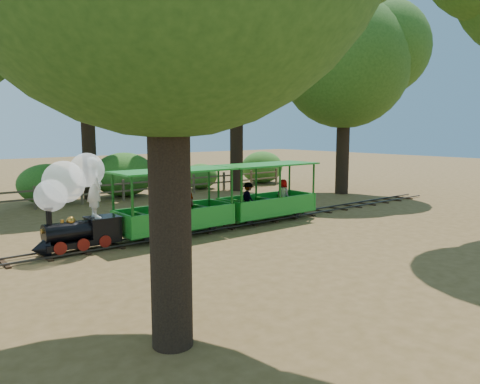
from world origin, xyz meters
TOP-DOWN VIEW (x-y plane):
  - ground at (0.00, 0.00)m, footprint 90.00×90.00m
  - track at (0.00, 0.00)m, footprint 22.00×1.00m
  - locomotive at (-6.16, 0.06)m, footprint 2.42×1.14m
  - carriage_front at (-3.06, -0.03)m, footprint 3.89×1.59m
  - carriage_rear at (0.91, -0.00)m, footprint 3.89×1.59m
  - oak_nc at (-2.04, 9.60)m, footprint 8.82×7.77m
  - oak_ne at (5.47, 7.58)m, footprint 7.66×6.74m
  - oak_e at (8.97, 3.09)m, footprint 8.19×7.21m
  - fence at (0.00, 8.00)m, footprint 18.10×0.10m
  - shrub_west at (-4.11, 9.30)m, footprint 2.62×2.02m
  - shrub_mid_w at (-0.33, 9.30)m, footprint 3.19×2.45m
  - shrub_mid_e at (4.31, 9.30)m, footprint 2.07×1.59m
  - shrub_east at (9.00, 9.30)m, footprint 2.87×2.20m

SIDE VIEW (x-z plane):
  - ground at x=0.00m, z-range 0.00..0.00m
  - track at x=0.00m, z-range 0.02..0.12m
  - fence at x=0.00m, z-range 0.08..1.08m
  - shrub_mid_e at x=4.31m, z-range 0.00..1.43m
  - carriage_rear at x=0.91m, z-range -0.20..1.81m
  - carriage_front at x=-3.06m, z-range -0.18..1.84m
  - shrub_west at x=-4.11m, z-range 0.00..1.81m
  - shrub_east at x=9.00m, z-range 0.00..1.98m
  - shrub_mid_w at x=-0.33m, z-range 0.00..2.21m
  - locomotive at x=-6.16m, z-range 0.19..2.97m
  - oak_e at x=8.97m, z-range 2.04..12.00m
  - oak_ne at x=5.47m, z-range 2.40..12.74m
  - oak_nc at x=-2.04m, z-range 2.62..14.20m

